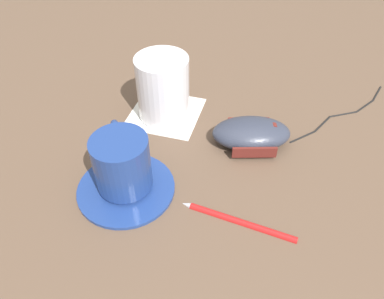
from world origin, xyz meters
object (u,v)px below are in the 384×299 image
at_px(saucer, 126,187).
at_px(coffee_cup, 122,161).
at_px(drinking_glass, 163,88).
at_px(pen, 238,219).
at_px(computer_mouse, 251,133).

height_order(saucer, coffee_cup, coffee_cup).
height_order(drinking_glass, pen, drinking_glass).
relative_size(coffee_cup, pen, 0.78).
xyz_separation_m(coffee_cup, computer_mouse, (-0.18, -0.06, -0.03)).
relative_size(computer_mouse, pen, 0.91).
distance_m(computer_mouse, pen, 0.15).
xyz_separation_m(coffee_cup, drinking_glass, (-0.06, -0.15, 0.01)).
distance_m(drinking_glass, pen, 0.24).
bearing_deg(pen, saucer, -26.40).
bearing_deg(saucer, drinking_glass, -111.65).
xyz_separation_m(coffee_cup, pen, (-0.14, 0.07, -0.04)).
distance_m(saucer, computer_mouse, 0.20).
height_order(coffee_cup, pen, coffee_cup).
distance_m(coffee_cup, computer_mouse, 0.20).
bearing_deg(coffee_cup, computer_mouse, -160.87).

